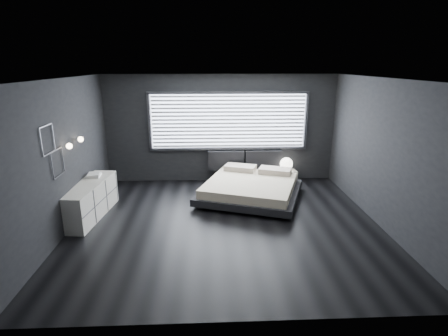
{
  "coord_description": "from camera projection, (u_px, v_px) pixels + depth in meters",
  "views": [
    {
      "loc": [
        -0.32,
        -6.31,
        3.06
      ],
      "look_at": [
        0.0,
        0.85,
        0.9
      ],
      "focal_mm": 28.0,
      "sensor_mm": 36.0,
      "label": 1
    }
  ],
  "objects": [
    {
      "name": "window",
      "position": [
        228.0,
        121.0,
        9.06
      ],
      "size": [
        4.14,
        0.09,
        1.52
      ],
      "color": "white",
      "rests_on": "ground"
    },
    {
      "name": "sconce_far",
      "position": [
        80.0,
        139.0,
        6.97
      ],
      "size": [
        0.18,
        0.11,
        0.11
      ],
      "color": "silver",
      "rests_on": "ground"
    },
    {
      "name": "sconce_near",
      "position": [
        69.0,
        146.0,
        6.4
      ],
      "size": [
        0.18,
        0.11,
        0.11
      ],
      "color": "silver",
      "rests_on": "ground"
    },
    {
      "name": "wall_art_upper",
      "position": [
        48.0,
        140.0,
        5.75
      ],
      "size": [
        0.01,
        0.48,
        0.48
      ],
      "color": "#47474C",
      "rests_on": "ground"
    },
    {
      "name": "headboard",
      "position": [
        245.0,
        160.0,
        9.32
      ],
      "size": [
        1.96,
        0.16,
        0.52
      ],
      "color": "black",
      "rests_on": "ground"
    },
    {
      "name": "nightstand",
      "position": [
        284.0,
        176.0,
        9.34
      ],
      "size": [
        0.64,
        0.56,
        0.33
      ],
      "primitive_type": "cube",
      "rotation": [
        0.0,
        0.0,
        0.16
      ],
      "color": "silver",
      "rests_on": "ground"
    },
    {
      "name": "orb_lamp",
      "position": [
        286.0,
        164.0,
        9.24
      ],
      "size": [
        0.34,
        0.34,
        0.34
      ],
      "primitive_type": "sphere",
      "color": "white",
      "rests_on": "nightstand"
    },
    {
      "name": "bed",
      "position": [
        251.0,
        188.0,
        8.18
      ],
      "size": [
        2.75,
        2.69,
        0.56
      ],
      "color": "black",
      "rests_on": "ground"
    },
    {
      "name": "dresser",
      "position": [
        90.0,
        200.0,
        7.18
      ],
      "size": [
        0.7,
        1.84,
        0.72
      ],
      "color": "silver",
      "rests_on": "ground"
    },
    {
      "name": "room",
      "position": [
        226.0,
        156.0,
        6.53
      ],
      "size": [
        6.04,
        6.0,
        2.8
      ],
      "color": "black",
      "rests_on": "ground"
    },
    {
      "name": "book_stack",
      "position": [
        94.0,
        175.0,
        7.5
      ],
      "size": [
        0.3,
        0.38,
        0.07
      ],
      "color": "silver",
      "rests_on": "dresser"
    },
    {
      "name": "wall_art_lower",
      "position": [
        58.0,
        163.0,
        6.12
      ],
      "size": [
        0.01,
        0.48,
        0.48
      ],
      "color": "#47474C",
      "rests_on": "ground"
    }
  ]
}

